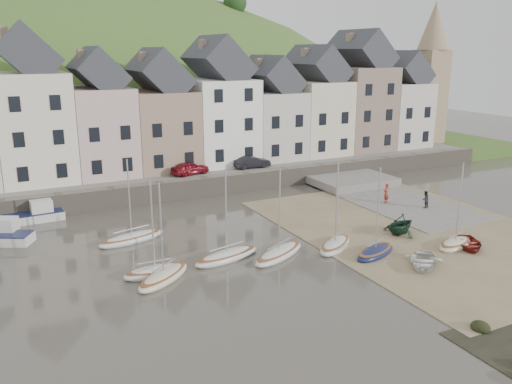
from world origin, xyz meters
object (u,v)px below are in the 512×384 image
sailboat_0 (132,238)px  rowboat_white (423,261)px  rowboat_green (400,224)px  person_red (386,193)px  car_left (190,168)px  rowboat_red (469,243)px  person_dark (425,199)px  car_right (252,162)px

sailboat_0 → rowboat_white: 20.27m
rowboat_green → person_red: bearing=134.0°
rowboat_green → car_left: (-9.62, 19.43, 1.41)m
sailboat_0 → rowboat_red: (20.71, -12.06, 0.13)m
sailboat_0 → car_left: bearing=53.4°
sailboat_0 → person_dark: (24.87, -3.44, 0.62)m
sailboat_0 → rowboat_red: bearing=-30.2°
car_left → rowboat_green: bearing=-165.8°
car_right → person_dark: bearing=-147.4°
person_dark → car_left: size_ratio=0.40×
sailboat_0 → rowboat_green: (18.41, -7.59, 0.58)m
sailboat_0 → person_dark: 25.11m
rowboat_red → car_left: 26.78m
person_red → person_dark: person_red is taller
person_red → rowboat_white: bearing=36.8°
person_dark → car_right: 17.94m
rowboat_red → person_dark: size_ratio=2.11×
rowboat_white → person_red: size_ratio=1.91×
sailboat_0 → rowboat_red: sailboat_0 is taller
rowboat_green → person_red: person_red is taller
car_right → sailboat_0: bearing=128.6°
sailboat_0 → person_red: size_ratio=3.54×
rowboat_white → car_right: car_right is taller
sailboat_0 → rowboat_white: (15.46, -13.11, 0.15)m
rowboat_green → rowboat_red: (2.31, -4.47, -0.45)m
car_right → rowboat_white: bearing=-178.9°
rowboat_red → rowboat_green: bearing=151.4°
car_left → sailboat_0: bearing=131.3°
person_dark → car_left: bearing=-60.1°
rowboat_green → car_right: size_ratio=0.77×
person_dark → car_left: (-16.08, 15.28, 1.37)m
person_red → car_left: car_left is taller
car_left → car_right: size_ratio=1.00×
person_red → sailboat_0: bearing=-24.1°
rowboat_white → sailboat_0: bearing=-175.4°
rowboat_green → person_dark: bearing=109.5°
rowboat_red → person_red: bearing=113.4°
rowboat_red → car_right: 24.52m
rowboat_white → person_dark: size_ratio=2.24×
sailboat_0 → rowboat_white: sailboat_0 is taller
rowboat_red → person_dark: 9.58m
car_left → person_dark: bearing=-145.7°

